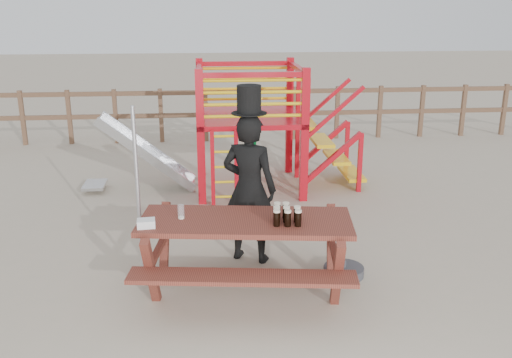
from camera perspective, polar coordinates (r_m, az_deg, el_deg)
name	(u,v)px	position (r m, az deg, el deg)	size (l,w,h in m)	color
ground	(257,286)	(6.48, 0.08, -10.66)	(60.00, 60.00, 0.00)	tan
back_fence	(228,109)	(12.92, -2.81, 7.06)	(15.09, 0.09, 1.20)	brown
playground_fort	(244,125)	(9.51, -1.17, 5.39)	(4.71, 1.84, 2.10)	red
picnic_table	(246,247)	(6.11, -1.05, -6.82)	(2.40, 1.80, 0.86)	brown
man_with_hat	(249,185)	(6.77, -0.67, -0.58)	(0.78, 0.67, 2.14)	black
metal_pole	(138,197)	(6.34, -11.70, -1.79)	(0.04, 0.04, 2.01)	#B2B2B7
parasol_base	(344,271)	(6.77, 8.76, -9.08)	(0.47, 0.47, 0.20)	#3C3C41
paper_bag	(146,223)	(5.88, -10.93, -4.38)	(0.18, 0.14, 0.08)	white
stout_pints	(286,215)	(5.88, 2.99, -3.58)	(0.30, 0.32, 0.17)	black
empty_glasses	(181,212)	(6.03, -7.50, -3.33)	(0.07, 0.07, 0.15)	silver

